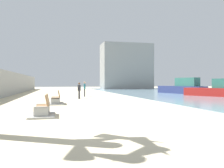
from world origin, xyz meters
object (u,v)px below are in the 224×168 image
(boat_far_right, at_px, (182,88))
(boat_mid_bay, at_px, (189,87))
(bench_far, at_px, (56,101))
(person_standing, at_px, (85,88))
(bench_near, at_px, (43,111))
(person_walking, at_px, (79,89))
(boat_nearest, at_px, (221,90))

(boat_far_right, bearing_deg, boat_mid_bay, 52.62)
(bench_far, xyz_separation_m, boat_far_right, (16.48, 11.50, 0.58))
(bench_far, bearing_deg, person_standing, 70.46)
(bench_near, xyz_separation_m, person_walking, (2.65, 11.01, 0.64))
(boat_far_right, bearing_deg, person_walking, -155.75)
(bench_near, relative_size, boat_mid_bay, 0.43)
(boat_nearest, xyz_separation_m, boat_far_right, (-0.60, 6.98, 0.08))
(bench_far, distance_m, boat_far_right, 20.11)
(bench_near, distance_m, boat_mid_bay, 33.37)
(person_walking, relative_size, person_standing, 0.94)
(bench_far, height_order, boat_far_right, boat_far_right)
(bench_far, bearing_deg, boat_mid_bay, 40.36)
(boat_mid_bay, bearing_deg, person_walking, -145.52)
(boat_nearest, bearing_deg, boat_mid_bay, 71.03)
(boat_far_right, bearing_deg, person_standing, -167.06)
(bench_far, xyz_separation_m, person_standing, (2.98, 8.40, 0.72))
(bench_near, height_order, boat_mid_bay, boat_mid_bay)
(boat_nearest, distance_m, boat_far_right, 7.00)
(bench_far, distance_m, boat_mid_bay, 28.80)
(person_walking, bearing_deg, bench_far, -112.64)
(boat_mid_bay, bearing_deg, boat_far_right, -127.38)
(bench_far, xyz_separation_m, boat_nearest, (17.09, 4.52, 0.50))
(bench_far, relative_size, person_standing, 1.29)
(person_walking, xyz_separation_m, boat_mid_bay, (19.85, 13.63, -0.17))
(person_standing, bearing_deg, bench_near, -103.81)
(boat_nearest, bearing_deg, boat_far_right, 94.95)
(bench_near, distance_m, person_walking, 11.34)
(person_walking, bearing_deg, bench_near, -103.54)
(bench_far, relative_size, boat_mid_bay, 0.43)
(bench_near, distance_m, person_standing, 14.83)
(bench_near, bearing_deg, person_walking, 76.46)
(person_standing, xyz_separation_m, boat_nearest, (14.11, -3.87, -0.21))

